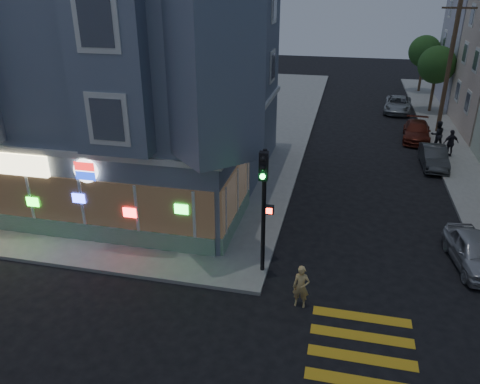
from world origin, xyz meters
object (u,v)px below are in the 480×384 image
(street_tree_far, at_px, (425,51))
(pedestrian_a, at_px, (437,134))
(pedestrian_b, at_px, (451,143))
(parked_car_b, at_px, (434,157))
(utility_pole, at_px, (449,66))
(traffic_signal, at_px, (264,193))
(parked_car_c, at_px, (417,131))
(parked_car_a, at_px, (474,252))
(parked_car_d, at_px, (398,104))
(running_child, at_px, (301,287))
(fire_hydrant, at_px, (445,161))
(street_tree_near, at_px, (437,65))

(street_tree_far, relative_size, pedestrian_a, 2.94)
(pedestrian_b, height_order, parked_car_b, pedestrian_b)
(utility_pole, height_order, pedestrian_b, utility_pole)
(utility_pole, relative_size, pedestrian_a, 5.00)
(pedestrian_a, bearing_deg, traffic_signal, 46.87)
(pedestrian_a, height_order, parked_car_c, pedestrian_a)
(street_tree_far, xyz_separation_m, parked_car_a, (-1.50, -32.22, -3.29))
(parked_car_d, bearing_deg, running_child, -94.94)
(pedestrian_b, relative_size, parked_car_c, 0.39)
(traffic_signal, height_order, fire_hydrant, traffic_signal)
(parked_car_c, bearing_deg, street_tree_far, 88.72)
(parked_car_a, xyz_separation_m, fire_hydrant, (0.60, 10.60, -0.08))
(street_tree_far, xyz_separation_m, pedestrian_b, (-0.32, -19.50, -2.94))
(pedestrian_b, xyz_separation_m, fire_hydrant, (-0.58, -2.13, -0.44))
(traffic_signal, bearing_deg, parked_car_a, 13.99)
(pedestrian_b, distance_m, fire_hydrant, 2.25)
(utility_pole, bearing_deg, pedestrian_b, -91.24)
(street_tree_near, height_order, parked_car_d, street_tree_near)
(traffic_signal, bearing_deg, running_child, -46.78)
(traffic_signal, xyz_separation_m, fire_hydrant, (8.48, 13.05, -2.86))
(fire_hydrant, bearing_deg, parked_car_b, 152.02)
(street_tree_far, relative_size, pedestrian_b, 3.13)
(running_child, xyz_separation_m, parked_car_b, (6.27, 14.89, -0.15))
(street_tree_near, distance_m, traffic_signal, 28.28)
(street_tree_far, bearing_deg, pedestrian_a, -92.85)
(parked_car_b, distance_m, parked_car_d, 12.93)
(street_tree_near, distance_m, running_child, 29.42)
(parked_car_b, bearing_deg, traffic_signal, -120.99)
(parked_car_b, bearing_deg, pedestrian_b, 56.41)
(utility_pole, distance_m, parked_car_a, 18.73)
(pedestrian_b, bearing_deg, parked_car_c, -85.84)
(pedestrian_a, distance_m, pedestrian_b, 1.63)
(parked_car_a, height_order, parked_car_b, parked_car_a)
(utility_pole, xyz_separation_m, running_child, (-7.57, -22.20, -4.02))
(street_tree_far, bearing_deg, traffic_signal, -105.14)
(fire_hydrant, bearing_deg, street_tree_near, 86.22)
(parked_car_a, xyz_separation_m, traffic_signal, (-7.88, -2.45, 2.78))
(running_child, bearing_deg, utility_pole, 74.08)
(parked_car_d, bearing_deg, parked_car_b, -79.41)
(parked_car_a, bearing_deg, street_tree_near, 78.67)
(pedestrian_b, relative_size, fire_hydrant, 2.16)
(street_tree_far, distance_m, pedestrian_a, 18.23)
(pedestrian_b, bearing_deg, street_tree_near, -112.75)
(parked_car_a, distance_m, parked_car_c, 16.12)
(street_tree_far, distance_m, traffic_signal, 35.92)
(utility_pole, xyz_separation_m, parked_car_d, (-2.44, 5.57, -4.16))
(parked_car_b, relative_size, fire_hydrant, 4.85)
(parked_car_b, distance_m, traffic_signal, 15.77)
(parked_car_a, bearing_deg, pedestrian_a, 79.79)
(pedestrian_a, relative_size, parked_car_b, 0.47)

